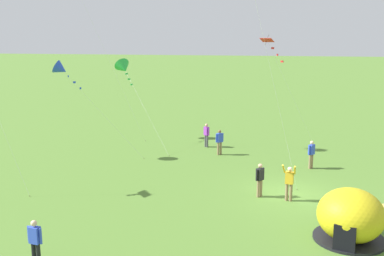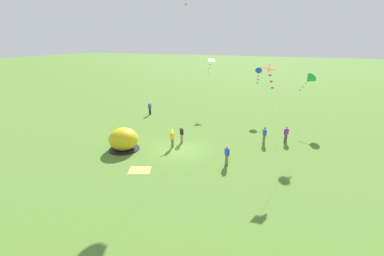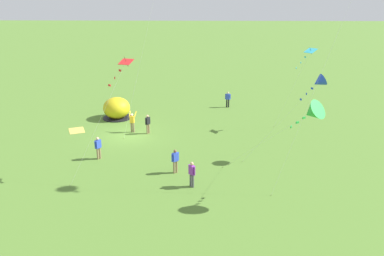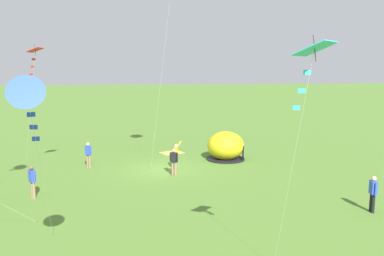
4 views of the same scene
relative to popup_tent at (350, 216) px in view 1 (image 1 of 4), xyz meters
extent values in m
plane|color=#517A2D|center=(4.70, 2.11, -1.00)|extent=(300.00, 300.00, 0.00)
ellipsoid|color=gold|center=(0.01, 0.00, 0.05)|extent=(2.70, 2.60, 2.10)
cylinder|color=black|center=(0.01, 0.00, -0.95)|extent=(2.81, 2.81, 0.10)
cube|color=black|center=(-1.21, 0.37, -0.45)|extent=(0.35, 0.80, 1.10)
cylinder|color=#8C7251|center=(9.63, 0.84, -0.56)|extent=(0.15, 0.15, 0.88)
cylinder|color=#8C7251|center=(9.79, 0.72, -0.56)|extent=(0.15, 0.15, 0.88)
cube|color=blue|center=(9.71, 0.78, 0.18)|extent=(0.45, 0.42, 0.60)
sphere|color=beige|center=(9.71, 0.78, 0.61)|extent=(0.22, 0.22, 0.22)
cylinder|color=blue|center=(9.51, 0.94, 0.18)|extent=(0.09, 0.09, 0.58)
cylinder|color=blue|center=(9.91, 0.63, 0.18)|extent=(0.09, 0.09, 0.58)
cylinder|color=#4C4C51|center=(13.71, 7.75, -0.56)|extent=(0.15, 0.15, 0.88)
cylinder|color=#4C4C51|center=(13.85, 7.90, -0.56)|extent=(0.15, 0.15, 0.88)
cube|color=purple|center=(13.78, 7.83, 0.18)|extent=(0.44, 0.44, 0.60)
sphere|color=tan|center=(13.78, 7.83, 0.61)|extent=(0.22, 0.22, 0.22)
cylinder|color=purple|center=(13.61, 7.65, 0.18)|extent=(0.09, 0.09, 0.58)
cylinder|color=purple|center=(13.96, 8.00, 0.18)|extent=(0.09, 0.09, 0.58)
cylinder|color=black|center=(-4.13, 11.24, -0.56)|extent=(0.15, 0.15, 0.88)
cylinder|color=black|center=(-4.17, 11.04, -0.56)|extent=(0.15, 0.15, 0.88)
cube|color=blue|center=(-4.15, 11.14, 0.18)|extent=(0.30, 0.42, 0.60)
sphere|color=beige|center=(-4.15, 11.14, 0.61)|extent=(0.22, 0.22, 0.22)
cylinder|color=blue|center=(-4.11, 11.39, 0.18)|extent=(0.09, 0.09, 0.58)
cylinder|color=blue|center=(-4.19, 10.89, 0.18)|extent=(0.09, 0.09, 0.58)
cylinder|color=#8C7251|center=(4.32, 3.62, -0.56)|extent=(0.15, 0.15, 0.88)
cylinder|color=#8C7251|center=(4.16, 3.74, -0.56)|extent=(0.15, 0.15, 0.88)
cube|color=black|center=(4.24, 3.68, 0.18)|extent=(0.45, 0.42, 0.60)
sphere|color=tan|center=(4.24, 3.68, 0.61)|extent=(0.22, 0.22, 0.22)
cylinder|color=black|center=(4.44, 3.52, 0.18)|extent=(0.09, 0.09, 0.58)
cylinder|color=black|center=(4.04, 3.83, 0.18)|extent=(0.09, 0.09, 0.58)
cylinder|color=#8C7251|center=(3.90, 2.15, -0.56)|extent=(0.15, 0.15, 0.88)
cylinder|color=#8C7251|center=(3.95, 2.35, -0.56)|extent=(0.15, 0.15, 0.88)
cube|color=gold|center=(3.93, 2.25, 0.18)|extent=(0.32, 0.43, 0.60)
sphere|color=beige|center=(3.93, 2.25, 0.61)|extent=(0.22, 0.22, 0.22)
cylinder|color=gold|center=(3.72, 2.03, 0.65)|extent=(0.38, 0.12, 0.50)
cylinder|color=gold|center=(3.84, 2.54, 0.65)|extent=(0.38, 0.23, 0.50)
cylinder|color=#8C7251|center=(11.91, 6.56, -0.56)|extent=(0.15, 0.15, 0.88)
cylinder|color=#8C7251|center=(11.78, 6.72, -0.56)|extent=(0.15, 0.15, 0.88)
cube|color=blue|center=(11.85, 6.64, 0.18)|extent=(0.42, 0.45, 0.60)
sphere|color=brown|center=(11.85, 6.64, 0.61)|extent=(0.22, 0.22, 0.22)
cylinder|color=blue|center=(12.00, 6.44, 0.18)|extent=(0.09, 0.09, 0.58)
cylinder|color=blue|center=(11.69, 6.84, 0.18)|extent=(0.09, 0.09, 0.58)
cylinder|color=silver|center=(9.59, 13.94, 1.92)|extent=(0.73, 5.11, 5.84)
cylinder|color=brown|center=(9.95, 11.39, -0.97)|extent=(0.03, 0.03, 0.06)
cone|color=blue|center=(9.22, 16.50, 4.84)|extent=(1.04, 1.18, 1.13)
cube|color=blue|center=(9.29, 16.06, 4.39)|extent=(0.21, 0.14, 0.12)
cube|color=blue|center=(9.34, 15.69, 4.01)|extent=(0.21, 0.10, 0.12)
cube|color=blue|center=(9.39, 15.33, 3.62)|extent=(0.21, 0.09, 0.12)
cylinder|color=silver|center=(13.10, 12.18, 1.76)|extent=(4.41, 4.51, 5.51)
cylinder|color=brown|center=(10.90, 9.93, -0.97)|extent=(0.03, 0.03, 0.06)
cone|color=green|center=(15.30, 14.43, 4.51)|extent=(1.77, 1.77, 1.41)
cube|color=green|center=(14.99, 14.12, 4.08)|extent=(0.16, 0.20, 0.12)
cube|color=green|center=(14.73, 13.85, 3.72)|extent=(0.15, 0.20, 0.12)
cube|color=green|center=(14.47, 13.58, 3.35)|extent=(0.21, 0.13, 0.12)
cylinder|color=silver|center=(13.21, 15.55, 6.96)|extent=(3.12, 5.74, 15.92)
cylinder|color=brown|center=(14.77, 12.69, -0.97)|extent=(0.03, 0.03, 0.06)
cylinder|color=silver|center=(2.25, 16.34, 2.52)|extent=(0.23, 2.60, 7.03)
cylinder|color=brown|center=(2.14, 15.04, -0.97)|extent=(0.03, 0.03, 0.06)
cylinder|color=silver|center=(4.82, 3.57, 6.18)|extent=(1.56, 3.62, 14.36)
cylinder|color=brown|center=(5.59, 1.77, -0.97)|extent=(0.03, 0.03, 0.06)
cylinder|color=silver|center=(12.99, 1.88, 2.82)|extent=(1.97, 3.67, 7.64)
cylinder|color=brown|center=(13.97, 0.04, -0.97)|extent=(0.03, 0.03, 0.06)
cube|color=red|center=(12.01, 3.71, 6.64)|extent=(0.92, 0.95, 0.27)
cylinder|color=#332314|center=(12.01, 3.71, 6.65)|extent=(0.13, 0.22, 0.66)
cube|color=red|center=(12.21, 3.34, 6.14)|extent=(0.18, 0.18, 0.12)
cube|color=red|center=(12.38, 3.02, 5.71)|extent=(0.21, 0.11, 0.12)
cube|color=red|center=(12.54, 2.71, 5.27)|extent=(0.17, 0.19, 0.12)
camera|label=1|loc=(-17.40, 3.14, 7.03)|focal=42.00mm
camera|label=2|loc=(14.63, -17.86, 8.77)|focal=24.00mm
camera|label=3|loc=(34.95, 8.50, 10.56)|focal=35.00mm
camera|label=4|loc=(6.70, 26.16, 5.52)|focal=35.00mm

